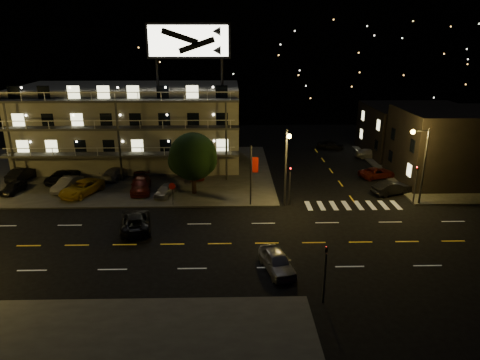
{
  "coord_description": "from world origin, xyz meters",
  "views": [
    {
      "loc": [
        2.95,
        -32.46,
        16.82
      ],
      "look_at": [
        3.91,
        8.0,
        2.94
      ],
      "focal_mm": 32.0,
      "sensor_mm": 36.0,
      "label": 1
    }
  ],
  "objects_px": {
    "lot_car_4": "(165,190)",
    "road_car_east": "(277,261)",
    "lot_car_7": "(116,173)",
    "road_car_west": "(136,221)",
    "side_car_0": "(392,188)",
    "tree": "(193,158)",
    "lot_car_2": "(82,188)"
  },
  "relations": [
    {
      "from": "lot_car_7",
      "to": "road_car_west",
      "type": "bearing_deg",
      "value": 128.82
    },
    {
      "from": "tree",
      "to": "side_car_0",
      "type": "height_order",
      "value": "tree"
    },
    {
      "from": "lot_car_7",
      "to": "road_car_west",
      "type": "height_order",
      "value": "road_car_west"
    },
    {
      "from": "lot_car_4",
      "to": "lot_car_7",
      "type": "height_order",
      "value": "lot_car_7"
    },
    {
      "from": "road_car_east",
      "to": "lot_car_4",
      "type": "bearing_deg",
      "value": 110.35
    },
    {
      "from": "road_car_east",
      "to": "side_car_0",
      "type": "bearing_deg",
      "value": 34.04
    },
    {
      "from": "side_car_0",
      "to": "road_car_east",
      "type": "xyz_separation_m",
      "value": [
        -14.33,
        -15.77,
        0.03
      ]
    },
    {
      "from": "lot_car_2",
      "to": "road_car_west",
      "type": "distance_m",
      "value": 11.53
    },
    {
      "from": "side_car_0",
      "to": "road_car_east",
      "type": "distance_m",
      "value": 21.31
    },
    {
      "from": "lot_car_7",
      "to": "side_car_0",
      "type": "bearing_deg",
      "value": -172.0
    },
    {
      "from": "lot_car_4",
      "to": "lot_car_7",
      "type": "relative_size",
      "value": 0.76
    },
    {
      "from": "tree",
      "to": "lot_car_4",
      "type": "xyz_separation_m",
      "value": [
        -3.03,
        -0.69,
        -3.41
      ]
    },
    {
      "from": "lot_car_4",
      "to": "side_car_0",
      "type": "xyz_separation_m",
      "value": [
        24.84,
        0.21,
        -0.03
      ]
    },
    {
      "from": "lot_car_2",
      "to": "lot_car_7",
      "type": "relative_size",
      "value": 1.15
    },
    {
      "from": "lot_car_2",
      "to": "road_car_east",
      "type": "distance_m",
      "value": 25.43
    },
    {
      "from": "side_car_0",
      "to": "road_car_west",
      "type": "relative_size",
      "value": 0.81
    },
    {
      "from": "lot_car_4",
      "to": "road_car_east",
      "type": "bearing_deg",
      "value": -40.03
    },
    {
      "from": "lot_car_4",
      "to": "lot_car_7",
      "type": "xyz_separation_m",
      "value": [
        -6.77,
        6.05,
        0.07
      ]
    },
    {
      "from": "tree",
      "to": "lot_car_2",
      "type": "bearing_deg",
      "value": -179.4
    },
    {
      "from": "lot_car_7",
      "to": "side_car_0",
      "type": "distance_m",
      "value": 32.14
    },
    {
      "from": "tree",
      "to": "lot_car_4",
      "type": "relative_size",
      "value": 1.89
    },
    {
      "from": "tree",
      "to": "lot_car_7",
      "type": "bearing_deg",
      "value": 151.32
    },
    {
      "from": "lot_car_2",
      "to": "tree",
      "type": "bearing_deg",
      "value": 24.15
    },
    {
      "from": "road_car_east",
      "to": "road_car_west",
      "type": "height_order",
      "value": "road_car_west"
    },
    {
      "from": "tree",
      "to": "lot_car_2",
      "type": "relative_size",
      "value": 1.25
    },
    {
      "from": "lot_car_4",
      "to": "lot_car_2",
      "type": "bearing_deg",
      "value": -167.55
    },
    {
      "from": "lot_car_4",
      "to": "side_car_0",
      "type": "distance_m",
      "value": 24.84
    },
    {
      "from": "road_car_east",
      "to": "road_car_west",
      "type": "relative_size",
      "value": 0.81
    },
    {
      "from": "lot_car_2",
      "to": "lot_car_4",
      "type": "relative_size",
      "value": 1.51
    },
    {
      "from": "tree",
      "to": "side_car_0",
      "type": "distance_m",
      "value": 22.08
    },
    {
      "from": "lot_car_7",
      "to": "side_car_0",
      "type": "xyz_separation_m",
      "value": [
        31.61,
        -5.84,
        -0.1
      ]
    },
    {
      "from": "tree",
      "to": "road_car_west",
      "type": "height_order",
      "value": "tree"
    }
  ]
}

